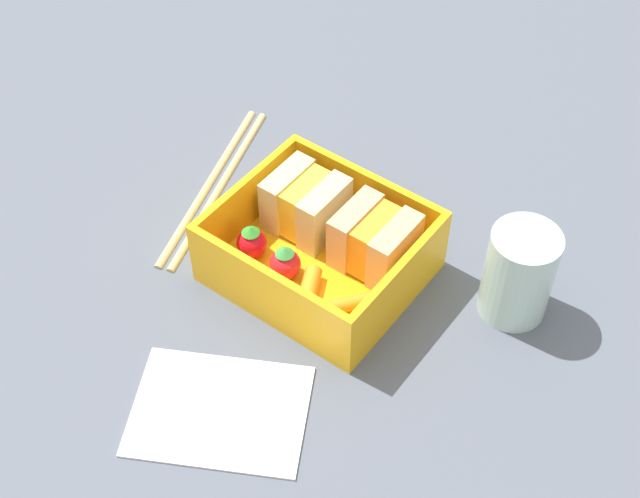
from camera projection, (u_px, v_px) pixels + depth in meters
The scene contains 12 objects.
ground_plane at pixel (320, 280), 71.45cm from camera, with size 120.00×120.00×2.00cm, color #4D5360.
bento_tray at pixel (320, 267), 70.26cm from camera, with size 15.07×13.13×1.20cm, color #F5A713.
bento_rim at pixel (320, 241), 68.05cm from camera, with size 15.07×13.13×4.76cm.
sandwich_left at pixel (306, 204), 70.74cm from camera, with size 5.54×5.10×4.79cm.
sandwich_center_left at pixel (375, 241), 68.08cm from camera, with size 5.54×5.10×4.79cm.
strawberry_left at pixel (252, 242), 69.42cm from camera, with size 2.41×2.41×3.01cm.
strawberry_far_left at pixel (285, 263), 67.94cm from camera, with size 2.44×2.44×3.04cm.
carrot_stick_left at pixel (309, 290), 67.05cm from camera, with size 1.34×1.34×3.93cm, color orange.
carrot_stick_far_left at pixel (353, 303), 66.31cm from camera, with size 1.18×1.18×4.91cm, color orange.
chopstick_pair at pixel (214, 183), 77.00cm from camera, with size 7.98×19.89×0.70cm.
drinking_glass at pixel (519, 274), 65.47cm from camera, with size 5.19×5.19×7.77cm, color silver.
folded_napkin at pixel (220, 410), 61.96cm from camera, with size 12.15×8.97×0.40cm, color white.
Camera 1 is at (27.52, -36.87, 53.72)cm, focal length 50.00 mm.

